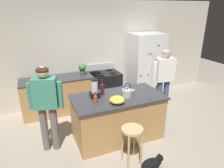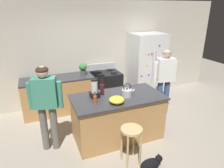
{
  "view_description": "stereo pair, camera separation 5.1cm",
  "coord_description": "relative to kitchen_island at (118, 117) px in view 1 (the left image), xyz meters",
  "views": [
    {
      "loc": [
        -1.47,
        -3.21,
        2.5
      ],
      "look_at": [
        0.0,
        0.3,
        1.05
      ],
      "focal_mm": 32.18,
      "sensor_mm": 36.0,
      "label": 1
    },
    {
      "loc": [
        -1.42,
        -3.23,
        2.5
      ],
      "look_at": [
        0.0,
        0.3,
        1.05
      ],
      "focal_mm": 32.18,
      "sensor_mm": 36.0,
      "label": 2
    }
  ],
  "objects": [
    {
      "name": "back_wall",
      "position": [
        0.0,
        1.95,
        0.9
      ],
      "size": [
        8.0,
        0.1,
        2.7
      ],
      "primitive_type": "cube",
      "color": "beige",
      "rests_on": "ground_plane"
    },
    {
      "name": "kitchen_island",
      "position": [
        0.0,
        0.0,
        0.0
      ],
      "size": [
        1.77,
        0.91,
        0.9
      ],
      "color": "#B7844C",
      "rests_on": "ground_plane"
    },
    {
      "name": "back_counter_run",
      "position": [
        -0.8,
        1.55,
        -0.0
      ],
      "size": [
        2.0,
        0.64,
        0.9
      ],
      "color": "#B7844C",
      "rests_on": "ground_plane"
    },
    {
      "name": "bottle_cooking_sauce",
      "position": [
        -0.49,
        -0.11,
        0.53
      ],
      "size": [
        0.06,
        0.06,
        0.22
      ],
      "color": "#B24C26",
      "rests_on": "kitchen_island"
    },
    {
      "name": "bar_stool",
      "position": [
        -0.09,
        -0.77,
        0.07
      ],
      "size": [
        0.36,
        0.36,
        0.67
      ],
      "color": "tan",
      "rests_on": "ground_plane"
    },
    {
      "name": "potted_plant",
      "position": [
        -0.28,
        1.55,
        0.62
      ],
      "size": [
        0.2,
        0.2,
        0.3
      ],
      "color": "#4C4C51",
      "rests_on": "back_counter_run"
    },
    {
      "name": "cat",
      "position": [
        0.15,
        -1.05,
        -0.35
      ],
      "size": [
        0.52,
        0.18,
        0.26
      ],
      "color": "black",
      "rests_on": "ground_plane"
    },
    {
      "name": "person_by_sink_right",
      "position": [
        1.44,
        0.5,
        0.52
      ],
      "size": [
        0.6,
        0.3,
        1.61
      ],
      "color": "#384C7A",
      "rests_on": "ground_plane"
    },
    {
      "name": "bottle_wine",
      "position": [
        -0.25,
        0.19,
        0.57
      ],
      "size": [
        0.08,
        0.08,
        0.32
      ],
      "color": "#471923",
      "rests_on": "kitchen_island"
    },
    {
      "name": "tea_kettle",
      "position": [
        0.17,
        -0.06,
        0.53
      ],
      "size": [
        0.28,
        0.2,
        0.27
      ],
      "color": "#B7BABF",
      "rests_on": "kitchen_island"
    },
    {
      "name": "refrigerator",
      "position": [
        1.54,
        1.5,
        0.48
      ],
      "size": [
        0.9,
        0.73,
        1.87
      ],
      "color": "silver",
      "rests_on": "ground_plane"
    },
    {
      "name": "person_by_island_left",
      "position": [
        -1.31,
        0.13,
        0.52
      ],
      "size": [
        0.59,
        0.32,
        1.61
      ],
      "color": "#66605B",
      "rests_on": "ground_plane"
    },
    {
      "name": "blender_appliance",
      "position": [
        -0.42,
        0.14,
        0.6
      ],
      "size": [
        0.17,
        0.17,
        0.36
      ],
      "color": "black",
      "rests_on": "kitchen_island"
    },
    {
      "name": "ground_plane",
      "position": [
        0.0,
        0.0,
        -0.45
      ],
      "size": [
        14.0,
        14.0,
        0.0
      ],
      "primitive_type": "plane",
      "color": "#9E9384"
    },
    {
      "name": "stove_range",
      "position": [
        0.31,
        1.52,
        0.01
      ],
      "size": [
        0.76,
        0.65,
        1.08
      ],
      "color": "black",
      "rests_on": "ground_plane"
    },
    {
      "name": "mixing_bowl",
      "position": [
        -0.13,
        -0.26,
        0.51
      ],
      "size": [
        0.28,
        0.28,
        0.12
      ],
      "primitive_type": "ellipsoid",
      "color": "yellow",
      "rests_on": "kitchen_island"
    }
  ]
}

